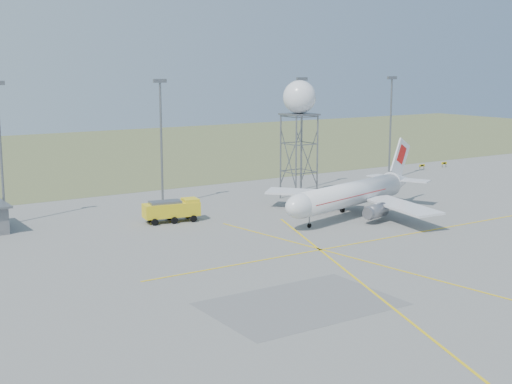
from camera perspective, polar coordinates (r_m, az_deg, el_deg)
grass_strip at (r=188.59m, az=-14.55°, el=2.91°), size 400.00×120.00×0.03m
mast_a at (r=106.91m, az=-19.79°, el=3.84°), size 2.20×0.50×20.50m
mast_b at (r=115.24m, az=-7.60°, el=4.76°), size 2.20×0.50×20.50m
mast_c at (r=129.76m, az=3.66°, el=5.42°), size 2.20×0.50×20.50m
mast_d at (r=143.98m, az=10.73°, el=5.73°), size 2.20×0.50×20.50m
taxi_sign_near at (r=160.37m, az=13.14°, el=2.06°), size 1.60×0.17×1.20m
taxi_sign_far at (r=165.47m, az=14.82°, el=2.23°), size 1.60×0.17×1.20m
airliner_main at (r=108.74m, az=7.68°, el=-0.19°), size 31.77×30.19×10.94m
radar_tower at (r=120.91m, az=3.47°, el=4.72°), size 5.57×5.57×20.17m
fire_truck at (r=104.95m, az=-6.67°, el=-1.53°), size 8.54×4.38×3.28m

